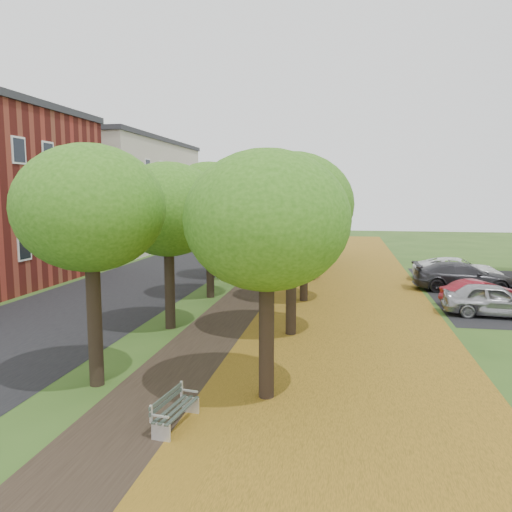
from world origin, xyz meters
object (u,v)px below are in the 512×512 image
at_px(car_grey, 463,277).
at_px(car_red, 481,293).
at_px(bench, 174,409).
at_px(car_white, 457,270).
at_px(car_silver, 494,300).

bearing_deg(car_grey, car_red, 179.62).
height_order(bench, car_white, car_white).
bearing_deg(car_grey, car_white, -6.47).
xyz_separation_m(car_silver, car_white, (0.31, 8.76, -0.00)).
distance_m(bench, car_silver, 16.03).
distance_m(car_silver, car_red, 2.03).
relative_size(bench, car_grey, 0.31).
bearing_deg(car_silver, car_white, 2.90).
bearing_deg(car_white, car_red, -168.94).
distance_m(car_grey, car_white, 2.95).
xyz_separation_m(bench, car_red, (10.23, 14.36, 0.22)).
bearing_deg(bench, car_silver, -31.58).
xyz_separation_m(bench, car_grey, (10.23, 18.16, 0.37)).
bearing_deg(car_silver, car_red, 4.95).
relative_size(car_red, car_grey, 0.70).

